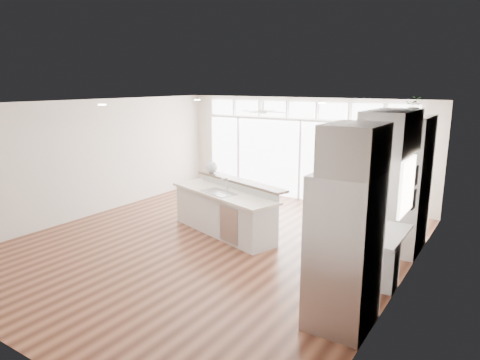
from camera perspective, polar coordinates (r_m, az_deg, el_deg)
The scene contains 23 objects.
floor at distance 8.46m, azimuth -3.81°, elevation -8.50°, with size 7.00×8.00×0.02m, color #482316.
ceiling at distance 7.89m, azimuth -4.11°, elevation 10.17°, with size 7.00×8.00×0.02m, color white.
wall_back at distance 11.46m, azimuth 8.23°, elevation 4.09°, with size 7.00×0.04×2.70m, color beige.
wall_left at distance 10.52m, azimuth -19.36°, elevation 2.73°, with size 0.04×8.00×2.70m, color beige.
wall_right at distance 6.62m, azimuth 21.01°, elevation -3.02°, with size 0.04×8.00×2.70m, color beige.
glass_wall at distance 11.45m, azimuth 8.06°, elevation 2.57°, with size 5.80×0.06×2.08m, color white.
transom_row at distance 11.29m, azimuth 8.27°, elevation 9.23°, with size 5.90×0.06×0.40m, color white.
desk_window at distance 6.87m, azimuth 21.37°, elevation -0.78°, with size 0.04×0.85×0.85m, color white.
ceiling_fan at distance 10.51m, azimuth 3.10°, elevation 9.63°, with size 1.16×1.16×0.32m, color silver.
recessed_lights at distance 8.05m, azimuth -3.23°, elevation 10.09°, with size 3.40×3.00×0.02m, color white.
oven_cabinet at distance 8.43m, azimuth 21.46°, elevation -0.49°, with size 0.64×1.20×2.50m, color silver.
desk_nook at distance 7.28m, azimuth 18.05°, elevation -9.43°, with size 0.72×1.30×0.76m, color silver.
upper_cabinets at distance 6.80m, azimuth 19.52°, elevation 6.09°, with size 0.64×1.30×0.64m, color silver.
refrigerator at distance 5.59m, azimuth 13.69°, elevation -9.19°, with size 0.76×0.90×2.00m, color #A7A8AC.
fridge_cabinet at distance 5.23m, azimuth 15.06°, elevation 4.03°, with size 0.64×0.90×0.60m, color silver.
framed_photos at distance 7.50m, azimuth 22.28°, elevation -0.95°, with size 0.06×0.22×0.80m, color black.
kitchen_island at distance 8.84m, azimuth -2.24°, elevation -3.77°, with size 2.71×1.02×1.08m, color silver.
rug at distance 8.17m, azimuth 14.35°, elevation -9.56°, with size 0.85×0.61×0.01m, color #3C2A13.
office_chair at distance 6.87m, azimuth 14.26°, elevation -9.56°, with size 0.51×0.47×0.98m, color black.
fishbowl at distance 9.66m, azimuth -3.79°, elevation 1.73°, with size 0.26×0.26×0.26m, color silver.
monitor at distance 7.12m, azimuth 17.74°, elevation -5.15°, with size 0.07×0.43×0.36m, color black.
keyboard at distance 7.21m, azimuth 16.34°, elevation -6.25°, with size 0.13×0.35×0.02m, color silver.
potted_plant at distance 8.24m, azimuth 22.24°, elevation 8.88°, with size 0.30×0.33×0.26m, color #356129.
Camera 1 is at (4.77, -6.27, 3.06)m, focal length 32.00 mm.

